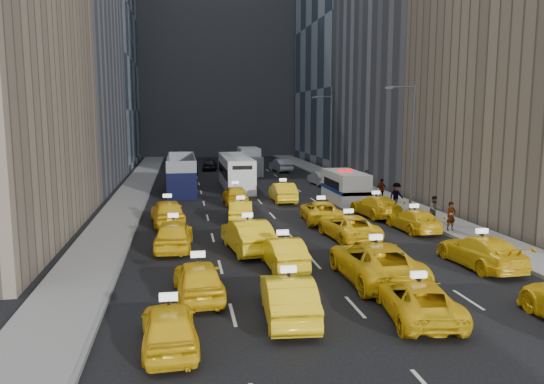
{
  "coord_description": "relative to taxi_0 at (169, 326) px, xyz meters",
  "views": [
    {
      "loc": [
        -6.13,
        -21.83,
        7.0
      ],
      "look_at": [
        -0.41,
        11.74,
        2.0
      ],
      "focal_mm": 35.0,
      "sensor_mm": 36.0,
      "label": 1
    }
  ],
  "objects": [
    {
      "name": "pedestrian_1",
      "position": [
        16.45,
        15.8,
        0.29
      ],
      "size": [
        0.86,
        0.53,
        1.67
      ],
      "primitive_type": "imported",
      "rotation": [
        0.0,
        0.0,
        0.11
      ],
      "color": "gray",
      "rests_on": "sidewalk_east"
    },
    {
      "name": "building_backdrop",
      "position": [
        6.63,
        78.35,
        19.31
      ],
      "size": [
        30.0,
        12.0,
        40.0
      ],
      "primitive_type": "cube",
      "color": "slate",
      "rests_on": "ground"
    },
    {
      "name": "taxi_2",
      "position": [
        8.43,
        1.03,
        -0.03
      ],
      "size": [
        2.82,
        5.01,
        1.32
      ],
      "primitive_type": "imported",
      "rotation": [
        0.0,
        0.0,
        3.01
      ],
      "color": "yellow",
      "rests_on": "ground"
    },
    {
      "name": "misc_car_4",
      "position": [
        12.53,
        48.5,
        0.1
      ],
      "size": [
        2.24,
        5.0,
        1.59
      ],
      "primitive_type": "imported",
      "rotation": [
        0.0,
        0.0,
        3.26
      ],
      "color": "#A2A4AA",
      "rests_on": "ground"
    },
    {
      "name": "taxi_10",
      "position": [
        9.7,
        12.77,
        -0.0
      ],
      "size": [
        2.74,
        5.17,
        1.38
      ],
      "primitive_type": "imported",
      "rotation": [
        0.0,
        0.0,
        3.23
      ],
      "color": "yellow",
      "rests_on": "ground"
    },
    {
      "name": "taxi_6",
      "position": [
        8.47,
        5.26,
        0.14
      ],
      "size": [
        2.8,
        6.0,
        1.66
      ],
      "primitive_type": "imported",
      "rotation": [
        0.0,
        0.0,
        3.15
      ],
      "color": "yellow",
      "rests_on": "ground"
    },
    {
      "name": "taxi_14",
      "position": [
        9.42,
        17.73,
        -0.0
      ],
      "size": [
        2.71,
        5.16,
        1.38
      ],
      "primitive_type": "imported",
      "rotation": [
        0.0,
        0.0,
        3.06
      ],
      "color": "yellow",
      "rests_on": "ground"
    },
    {
      "name": "streetlight_near",
      "position": [
        15.81,
        18.35,
        4.23
      ],
      "size": [
        2.15,
        0.22,
        9.0
      ],
      "color": "#595B60",
      "rests_on": "ground"
    },
    {
      "name": "pedestrian_5",
      "position": [
        17.72,
        32.1,
        0.27
      ],
      "size": [
        1.58,
        0.76,
        1.64
      ],
      "primitive_type": "imported",
      "rotation": [
        0.0,
        0.0,
        0.22
      ],
      "color": "gray",
      "rests_on": "sidewalk_east"
    },
    {
      "name": "curb_east",
      "position": [
        15.68,
        31.35,
        -0.6
      ],
      "size": [
        0.15,
        90.0,
        0.18
      ],
      "primitive_type": "cube",
      "color": "slate",
      "rests_on": "ground"
    },
    {
      "name": "pedestrian_2",
      "position": [
        16.05,
        21.05,
        0.39
      ],
      "size": [
        1.3,
        0.85,
        1.87
      ],
      "primitive_type": "imported",
      "rotation": [
        0.0,
        0.0,
        0.31
      ],
      "color": "gray",
      "rests_on": "sidewalk_east"
    },
    {
      "name": "taxi_17",
      "position": [
        8.47,
        26.08,
        0.09
      ],
      "size": [
        1.71,
        4.76,
        1.56
      ],
      "primitive_type": "imported",
      "rotation": [
        0.0,
        0.0,
        3.13
      ],
      "color": "yellow",
      "rests_on": "ground"
    },
    {
      "name": "taxi_16",
      "position": [
        4.56,
        25.42,
        0.06
      ],
      "size": [
        1.8,
        4.44,
        1.51
      ],
      "primitive_type": "imported",
      "rotation": [
        0.0,
        0.0,
        3.15
      ],
      "color": "yellow",
      "rests_on": "ground"
    },
    {
      "name": "pedestrian_4",
      "position": [
        16.59,
        28.98,
        0.25
      ],
      "size": [
        0.82,
        0.51,
        1.58
      ],
      "primitive_type": "imported",
      "rotation": [
        0.0,
        0.0,
        -0.11
      ],
      "color": "gray",
      "rests_on": "sidewalk_east"
    },
    {
      "name": "taxi_13",
      "position": [
        4.22,
        18.57,
        0.0
      ],
      "size": [
        1.96,
        4.38,
        1.4
      ],
      "primitive_type": "imported",
      "rotation": [
        0.0,
        0.0,
        3.03
      ],
      "color": "yellow",
      "rests_on": "ground"
    },
    {
      "name": "city_bus",
      "position": [
        5.56,
        35.09,
        0.81
      ],
      "size": [
        2.68,
        11.81,
        3.04
      ],
      "rotation": [
        0.0,
        0.0,
        -0.02
      ],
      "color": "white",
      "rests_on": "ground"
    },
    {
      "name": "misc_car_3",
      "position": [
        3.96,
        51.76,
        0.03
      ],
      "size": [
        2.2,
        4.44,
        1.45
      ],
      "primitive_type": "imported",
      "rotation": [
        0.0,
        0.0,
        3.03
      ],
      "color": "black",
      "rests_on": "ground"
    },
    {
      "name": "taxi_8",
      "position": [
        -0.02,
        11.97,
        0.1
      ],
      "size": [
        2.11,
        4.77,
        1.6
      ],
      "primitive_type": "imported",
      "rotation": [
        0.0,
        0.0,
        3.09
      ],
      "color": "yellow",
      "rests_on": "ground"
    },
    {
      "name": "double_decker",
      "position": [
        0.43,
        33.67,
        0.88
      ],
      "size": [
        3.58,
        11.15,
        3.19
      ],
      "rotation": [
        0.0,
        0.0,
        -0.1
      ],
      "color": "black",
      "rests_on": "ground"
    },
    {
      "name": "misc_car_1",
      "position": [
        0.77,
        44.64,
        0.14
      ],
      "size": [
        3.19,
        6.17,
        1.66
      ],
      "primitive_type": "imported",
      "rotation": [
        0.0,
        0.0,
        3.07
      ],
      "color": "black",
      "rests_on": "ground"
    },
    {
      "name": "taxi_9",
      "position": [
        3.73,
        11.01,
        0.15
      ],
      "size": [
        2.44,
        5.29,
        1.68
      ],
      "primitive_type": "imported",
      "rotation": [
        0.0,
        0.0,
        3.28
      ],
      "color": "yellow",
      "rests_on": "ground"
    },
    {
      "name": "pedestrian_3",
      "position": [
        16.27,
        24.64,
        0.31
      ],
      "size": [
        1.06,
        0.6,
        1.72
      ],
      "primitive_type": "imported",
      "rotation": [
        0.0,
        0.0,
        0.15
      ],
      "color": "gray",
      "rests_on": "sidewalk_east"
    },
    {
      "name": "taxi_0",
      "position": [
        0.0,
        0.0,
        0.0
      ],
      "size": [
        1.87,
        4.16,
        1.39
      ],
      "primitive_type": "imported",
      "rotation": [
        0.0,
        0.0,
        3.2
      ],
      "color": "yellow",
      "rests_on": "ground"
    },
    {
      "name": "building_west_far",
      "position": [
        -13.87,
        60.35,
        20.31
      ],
      "size": [
        16.0,
        22.0,
        42.0
      ],
      "primitive_type": "cube",
      "color": "#2D3847",
      "rests_on": "ground"
    },
    {
      "name": "box_truck",
      "position": [
        8.37,
        46.32,
        0.81
      ],
      "size": [
        3.05,
        6.93,
        3.07
      ],
      "rotation": [
        0.0,
        0.0,
        -0.11
      ],
      "color": "white",
      "rests_on": "ground"
    },
    {
      "name": "sidewalk_west",
      "position": [
        -3.87,
        31.35,
        -0.62
      ],
      "size": [
        3.0,
        90.0,
        0.15
      ],
      "primitive_type": "cube",
      "color": "gray",
      "rests_on": "ground"
    },
    {
      "name": "taxi_1",
      "position": [
        3.99,
        1.7,
        0.08
      ],
      "size": [
        1.97,
        4.78,
        1.54
      ],
      "primitive_type": "imported",
      "rotation": [
        0.0,
        0.0,
        3.07
      ],
      "color": "yellow",
      "rests_on": "ground"
    },
    {
      "name": "streetlight_far",
      "position": [
        15.81,
        38.35,
        4.23
      ],
      "size": [
        2.15,
        0.22,
        9.0
      ],
      "color": "#595B60",
      "rests_on": "ground"
    },
    {
      "name": "misc_car_0",
      "position": [
        14.09,
        35.61,
        -0.02
      ],
      "size": [
        1.73,
        4.2,
        1.35
      ],
      "primitive_type": "imported",
      "rotation": [
        0.0,
        0.0,
        3.22
      ],
      "color": "#9B9FA3",
      "rests_on": "ground"
    },
    {
      "name": "sidewalk_east",
      "position": [
        17.13,
        31.35,
        -0.62
      ],
      "size": [
        3.0,
        90.0,
        0.15
      ],
      "primitive_type": "cube",
      "color": "gray",
      "rests_on": "ground"
    },
    {
      "name": "misc_car_2",
      "position": [
        8.49,
        54.2,
        0.03
      ],
      "size": [
        2.68,
        5.23,
        1.45
      ],
      "primitive_type": "imported",
      "rotation": [
        0.0,
        0.0,
        3.01
      ],
      "color": "gray",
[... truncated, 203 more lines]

